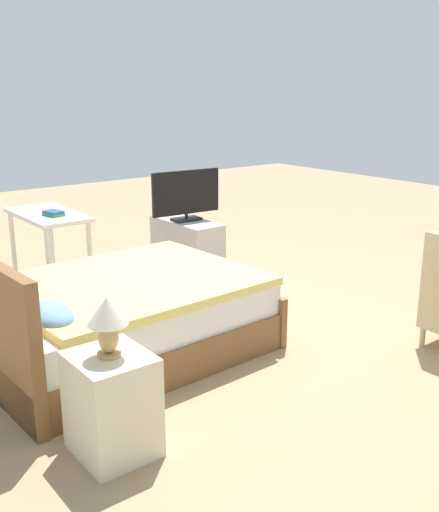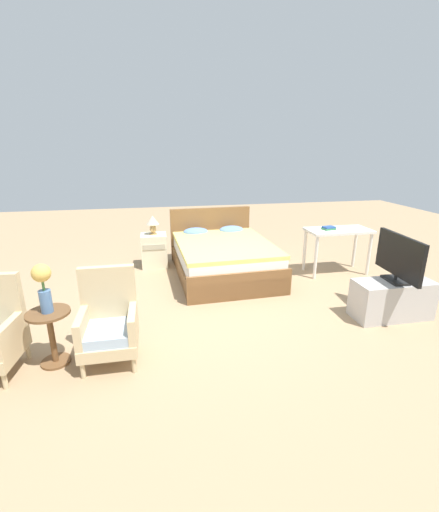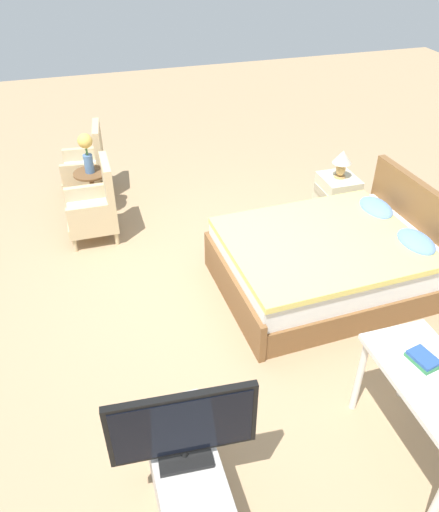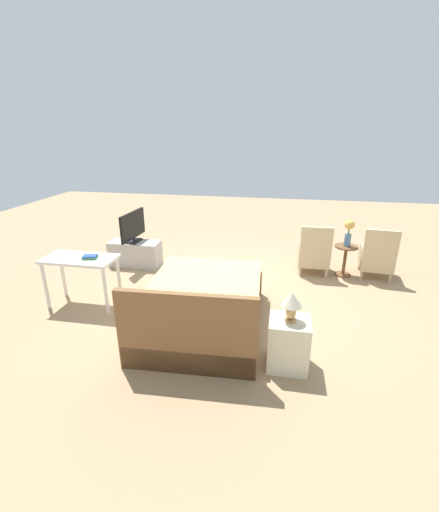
{
  "view_description": "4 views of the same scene",
  "coord_description": "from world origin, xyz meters",
  "px_view_note": "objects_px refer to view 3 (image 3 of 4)",
  "views": [
    {
      "loc": [
        -3.57,
        3.05,
        1.96
      ],
      "look_at": [
        0.26,
        0.05,
        0.58
      ],
      "focal_mm": 42.0,
      "sensor_mm": 36.0,
      "label": 1
    },
    {
      "loc": [
        -0.88,
        -4.19,
        2.04
      ],
      "look_at": [
        -0.03,
        0.19,
        0.61
      ],
      "focal_mm": 24.0,
      "sensor_mm": 36.0,
      "label": 2
    },
    {
      "loc": [
        3.65,
        -1.09,
        3.21
      ],
      "look_at": [
        0.32,
        -0.09,
        0.69
      ],
      "focal_mm": 35.0,
      "sensor_mm": 36.0,
      "label": 3
    },
    {
      "loc": [
        -0.74,
        4.96,
        2.51
      ],
      "look_at": [
        0.11,
        0.32,
        0.73
      ],
      "focal_mm": 24.0,
      "sensor_mm": 36.0,
      "label": 4
    }
  ],
  "objects_px": {
    "table_lamp": "(342,160)",
    "tv_stand": "(187,480)",
    "flower_vase": "(86,149)",
    "side_table": "(93,188)",
    "vanity_desk": "(434,394)",
    "armchair_by_window_right": "(96,208)",
    "nightstand": "(336,199)",
    "armchair_by_window_left": "(88,167)",
    "book_stack": "(423,359)",
    "tv_flatscreen": "(183,428)",
    "bed": "(331,261)"
  },
  "relations": [
    {
      "from": "table_lamp",
      "to": "tv_stand",
      "type": "xyz_separation_m",
      "value": [
        2.87,
        -2.51,
        -0.56
      ]
    },
    {
      "from": "flower_vase",
      "to": "table_lamp",
      "type": "height_order",
      "value": "flower_vase"
    },
    {
      "from": "side_table",
      "to": "table_lamp",
      "type": "relative_size",
      "value": 1.69
    },
    {
      "from": "table_lamp",
      "to": "vanity_desk",
      "type": "relative_size",
      "value": 0.32
    },
    {
      "from": "side_table",
      "to": "tv_stand",
      "type": "bearing_deg",
      "value": 3.38
    },
    {
      "from": "armchair_by_window_right",
      "to": "nightstand",
      "type": "height_order",
      "value": "armchair_by_window_right"
    },
    {
      "from": "nightstand",
      "to": "vanity_desk",
      "type": "xyz_separation_m",
      "value": [
        2.99,
        -0.91,
        0.35
      ]
    },
    {
      "from": "armchair_by_window_left",
      "to": "book_stack",
      "type": "height_order",
      "value": "armchair_by_window_left"
    },
    {
      "from": "flower_vase",
      "to": "table_lamp",
      "type": "xyz_separation_m",
      "value": [
        1.0,
        2.74,
        -0.05
      ]
    },
    {
      "from": "vanity_desk",
      "to": "table_lamp",
      "type": "bearing_deg",
      "value": 163.04
    },
    {
      "from": "flower_vase",
      "to": "tv_flatscreen",
      "type": "xyz_separation_m",
      "value": [
        3.88,
        0.23,
        -0.07
      ]
    },
    {
      "from": "bed",
      "to": "side_table",
      "type": "relative_size",
      "value": 3.79
    },
    {
      "from": "tv_flatscreen",
      "to": "book_stack",
      "type": "relative_size",
      "value": 3.87
    },
    {
      "from": "armchair_by_window_right",
      "to": "tv_flatscreen",
      "type": "relative_size",
      "value": 1.08
    },
    {
      "from": "side_table",
      "to": "table_lamp",
      "type": "distance_m",
      "value": 2.95
    },
    {
      "from": "side_table",
      "to": "flower_vase",
      "type": "relative_size",
      "value": 1.17
    },
    {
      "from": "vanity_desk",
      "to": "armchair_by_window_left",
      "type": "bearing_deg",
      "value": -157.89
    },
    {
      "from": "armchair_by_window_left",
      "to": "tv_flatscreen",
      "type": "distance_m",
      "value": 4.44
    },
    {
      "from": "side_table",
      "to": "tv_flatscreen",
      "type": "relative_size",
      "value": 0.65
    },
    {
      "from": "nightstand",
      "to": "tv_flatscreen",
      "type": "relative_size",
      "value": 0.68
    },
    {
      "from": "armchair_by_window_right",
      "to": "side_table",
      "type": "bearing_deg",
      "value": 178.78
    },
    {
      "from": "armchair_by_window_right",
      "to": "flower_vase",
      "type": "height_order",
      "value": "flower_vase"
    },
    {
      "from": "nightstand",
      "to": "book_stack",
      "type": "bearing_deg",
      "value": -17.79
    },
    {
      "from": "armchair_by_window_right",
      "to": "tv_stand",
      "type": "distance_m",
      "value": 3.34
    },
    {
      "from": "bed",
      "to": "side_table",
      "type": "xyz_separation_m",
      "value": [
        -2.11,
        -2.12,
        0.05
      ]
    },
    {
      "from": "side_table",
      "to": "tv_flatscreen",
      "type": "bearing_deg",
      "value": 3.37
    },
    {
      "from": "flower_vase",
      "to": "nightstand",
      "type": "bearing_deg",
      "value": 69.86
    },
    {
      "from": "flower_vase",
      "to": "tv_stand",
      "type": "distance_m",
      "value": 3.93
    },
    {
      "from": "armchair_by_window_right",
      "to": "book_stack",
      "type": "height_order",
      "value": "armchair_by_window_right"
    },
    {
      "from": "armchair_by_window_right",
      "to": "vanity_desk",
      "type": "relative_size",
      "value": 0.88
    },
    {
      "from": "side_table",
      "to": "book_stack",
      "type": "distance_m",
      "value": 4.26
    },
    {
      "from": "flower_vase",
      "to": "book_stack",
      "type": "relative_size",
      "value": 2.16
    },
    {
      "from": "side_table",
      "to": "tv_stand",
      "type": "height_order",
      "value": "side_table"
    },
    {
      "from": "bed",
      "to": "flower_vase",
      "type": "relative_size",
      "value": 4.41
    },
    {
      "from": "armchair_by_window_left",
      "to": "tv_stand",
      "type": "relative_size",
      "value": 0.96
    },
    {
      "from": "bed",
      "to": "book_stack",
      "type": "distance_m",
      "value": 1.8
    },
    {
      "from": "armchair_by_window_right",
      "to": "tv_stand",
      "type": "bearing_deg",
      "value": 4.12
    },
    {
      "from": "tv_stand",
      "to": "side_table",
      "type": "bearing_deg",
      "value": -176.62
    },
    {
      "from": "bed",
      "to": "tv_flatscreen",
      "type": "distance_m",
      "value": 2.63
    },
    {
      "from": "nightstand",
      "to": "tv_stand",
      "type": "distance_m",
      "value": 3.81
    },
    {
      "from": "armchair_by_window_left",
      "to": "vanity_desk",
      "type": "relative_size",
      "value": 0.88
    },
    {
      "from": "tv_stand",
      "to": "tv_flatscreen",
      "type": "xyz_separation_m",
      "value": [
        0.0,
        -0.0,
        0.54
      ]
    },
    {
      "from": "nightstand",
      "to": "tv_stand",
      "type": "bearing_deg",
      "value": -41.19
    },
    {
      "from": "table_lamp",
      "to": "book_stack",
      "type": "relative_size",
      "value": 1.49
    },
    {
      "from": "nightstand",
      "to": "vanity_desk",
      "type": "relative_size",
      "value": 0.56
    },
    {
      "from": "flower_vase",
      "to": "armchair_by_window_right",
      "type": "bearing_deg",
      "value": -1.22
    },
    {
      "from": "side_table",
      "to": "nightstand",
      "type": "bearing_deg",
      "value": 69.86
    },
    {
      "from": "vanity_desk",
      "to": "book_stack",
      "type": "xyz_separation_m",
      "value": [
        -0.18,
        0.01,
        0.14
      ]
    },
    {
      "from": "bed",
      "to": "nightstand",
      "type": "xyz_separation_m",
      "value": [
        -1.1,
        0.62,
        -0.01
      ]
    },
    {
      "from": "armchair_by_window_left",
      "to": "armchair_by_window_right",
      "type": "bearing_deg",
      "value": 0.02
    }
  ]
}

